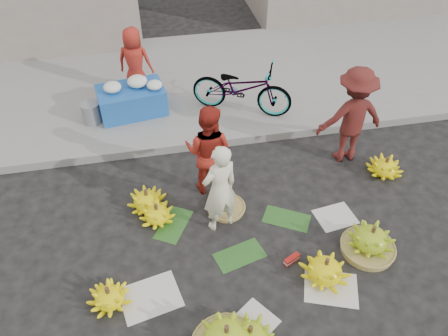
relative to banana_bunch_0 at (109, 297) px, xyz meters
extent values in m
plane|color=black|center=(1.77, 0.59, -0.13)|extent=(80.00, 80.00, 0.00)
cube|color=gray|center=(1.77, 2.79, -0.06)|extent=(40.00, 0.25, 0.15)
cube|color=gray|center=(1.77, 4.89, -0.07)|extent=(40.00, 4.00, 0.12)
cylinder|color=#442C1B|center=(0.00, 0.00, 0.12)|extent=(0.05, 0.05, 0.12)
cylinder|color=#442C1B|center=(1.52, -0.81, 0.16)|extent=(0.05, 0.05, 0.12)
cylinder|color=#442C1B|center=(1.25, -0.84, 0.32)|extent=(0.05, 0.05, 0.12)
cylinder|color=#442C1B|center=(2.63, -0.15, 0.18)|extent=(0.05, 0.05, 0.12)
cylinder|color=olive|center=(3.36, 0.14, -0.09)|extent=(0.70, 0.70, 0.09)
cylinder|color=#442C1B|center=(3.36, 0.14, 0.28)|extent=(0.05, 0.05, 0.12)
cylinder|color=#442C1B|center=(4.27, 1.51, 0.15)|extent=(0.05, 0.05, 0.12)
cylinder|color=#442C1B|center=(0.66, 1.22, 0.13)|extent=(0.05, 0.05, 0.12)
cylinder|color=#442C1B|center=(0.54, 1.50, 0.15)|extent=(0.05, 0.05, 0.12)
cylinder|color=olive|center=(1.66, 1.23, -0.10)|extent=(0.66, 0.66, 0.06)
cube|color=#AF1712|center=(2.31, 0.15, -0.08)|extent=(0.24, 0.16, 0.09)
imported|color=white|center=(1.52, 0.96, 0.57)|extent=(0.60, 0.50, 1.41)
imported|color=red|center=(1.50, 1.73, 0.60)|extent=(0.89, 0.82, 1.47)
imported|color=maroon|center=(3.80, 2.03, 0.68)|extent=(1.06, 0.62, 1.63)
cube|color=#1950A6|center=(0.44, 3.86, 0.23)|extent=(1.26, 0.90, 0.49)
ellipsoid|color=white|center=(0.15, 3.81, 0.56)|extent=(0.31, 0.31, 0.17)
ellipsoid|color=white|center=(0.59, 3.91, 0.57)|extent=(0.35, 0.35, 0.19)
ellipsoid|color=white|center=(0.88, 3.77, 0.55)|extent=(0.27, 0.27, 0.15)
cylinder|color=slate|center=(-0.28, 3.68, 0.18)|extent=(0.33, 0.33, 0.38)
imported|color=red|center=(0.58, 4.48, 0.65)|extent=(0.75, 0.61, 1.33)
imported|color=gray|center=(2.39, 3.52, 0.47)|extent=(1.37, 1.92, 0.96)
camera|label=1|loc=(0.79, -3.04, 4.56)|focal=35.00mm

